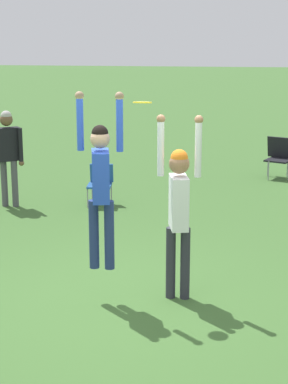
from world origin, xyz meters
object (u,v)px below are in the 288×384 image
(frisbee, at_px, (142,102))
(camping_chair_0, at_px, (100,181))
(person_defending, at_px, (179,203))
(camping_chair_1, at_px, (279,155))
(person_jumping, at_px, (101,177))
(person_spectator_near, at_px, (8,149))

(frisbee, relative_size, camping_chair_0, 0.28)
(person_defending, distance_m, camping_chair_0, 4.77)
(frisbee, relative_size, camping_chair_1, 0.24)
(person_jumping, bearing_deg, person_spectator_near, 19.84)
(camping_chair_1, bearing_deg, person_spectator_near, 56.41)
(person_jumping, height_order, person_spectator_near, person_jumping)
(camping_chair_0, bearing_deg, person_spectator_near, 6.82)
(person_jumping, relative_size, person_spectator_near, 1.17)
(frisbee, height_order, camping_chair_1, frisbee)
(camping_chair_1, xyz_separation_m, person_spectator_near, (-5.17, -3.41, 0.59))
(person_spectator_near, bearing_deg, person_jumping, -94.94)
(person_jumping, xyz_separation_m, person_defending, (0.91, 0.22, -0.33))
(person_jumping, height_order, frisbee, person_jumping)
(frisbee, distance_m, person_spectator_near, 5.25)
(person_jumping, relative_size, frisbee, 9.69)
(camping_chair_0, height_order, camping_chair_1, camping_chair_1)
(frisbee, bearing_deg, person_spectator_near, 129.07)
(camping_chair_1, bearing_deg, camping_chair_0, 63.89)
(person_jumping, xyz_separation_m, person_spectator_near, (-2.73, 4.11, -0.44))
(person_jumping, bearing_deg, camping_chair_1, -31.75)
(frisbee, xyz_separation_m, camping_chair_1, (1.97, 7.36, -1.91))
(frisbee, xyz_separation_m, camping_chair_0, (-1.52, 4.33, -1.97))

